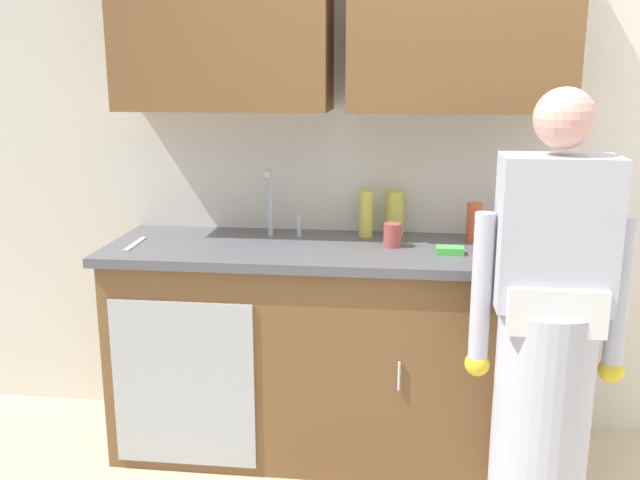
{
  "coord_description": "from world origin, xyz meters",
  "views": [
    {
      "loc": [
        -0.27,
        -2.21,
        1.67
      ],
      "look_at": [
        -0.6,
        0.55,
        1.0
      ],
      "focal_mm": 39.61,
      "sensor_mm": 36.0,
      "label": 1
    }
  ],
  "objects_px": {
    "sink": "(273,247)",
    "cup_by_sink": "(392,235)",
    "person_at_sink": "(545,358)",
    "knife_on_counter": "(135,244)",
    "bottle_dish_liquid": "(395,213)",
    "bottle_soap": "(474,222)",
    "sponge": "(450,250)",
    "bottle_cleaner_spray": "(366,213)",
    "bottle_water_tall": "(532,219)"
  },
  "relations": [
    {
      "from": "bottle_dish_liquid",
      "to": "bottle_cleaner_spray",
      "type": "xyz_separation_m",
      "value": [
        -0.13,
        -0.03,
        0.0
      ]
    },
    {
      "from": "person_at_sink",
      "to": "sponge",
      "type": "bearing_deg",
      "value": 124.6
    },
    {
      "from": "person_at_sink",
      "to": "knife_on_counter",
      "type": "bearing_deg",
      "value": 164.49
    },
    {
      "from": "bottle_cleaner_spray",
      "to": "bottle_water_tall",
      "type": "relative_size",
      "value": 0.97
    },
    {
      "from": "bottle_dish_liquid",
      "to": "bottle_cleaner_spray",
      "type": "height_order",
      "value": "bottle_cleaner_spray"
    },
    {
      "from": "sink",
      "to": "bottle_soap",
      "type": "xyz_separation_m",
      "value": [
        0.86,
        0.15,
        0.1
      ]
    },
    {
      "from": "person_at_sink",
      "to": "bottle_soap",
      "type": "xyz_separation_m",
      "value": [
        -0.2,
        0.7,
        0.33
      ]
    },
    {
      "from": "person_at_sink",
      "to": "knife_on_counter",
      "type": "distance_m",
      "value": 1.73
    },
    {
      "from": "bottle_water_tall",
      "to": "knife_on_counter",
      "type": "height_order",
      "value": "bottle_water_tall"
    },
    {
      "from": "cup_by_sink",
      "to": "bottle_soap",
      "type": "bearing_deg",
      "value": 22.55
    },
    {
      "from": "sink",
      "to": "cup_by_sink",
      "type": "relative_size",
      "value": 4.97
    },
    {
      "from": "bottle_soap",
      "to": "knife_on_counter",
      "type": "relative_size",
      "value": 0.71
    },
    {
      "from": "sink",
      "to": "bottle_cleaner_spray",
      "type": "height_order",
      "value": "sink"
    },
    {
      "from": "bottle_dish_liquid",
      "to": "knife_on_counter",
      "type": "bearing_deg",
      "value": -164.55
    },
    {
      "from": "bottle_dish_liquid",
      "to": "sink",
      "type": "bearing_deg",
      "value": -156.95
    },
    {
      "from": "bottle_cleaner_spray",
      "to": "knife_on_counter",
      "type": "height_order",
      "value": "bottle_cleaner_spray"
    },
    {
      "from": "bottle_soap",
      "to": "bottle_water_tall",
      "type": "bearing_deg",
      "value": -2.28
    },
    {
      "from": "knife_on_counter",
      "to": "sponge",
      "type": "bearing_deg",
      "value": -92.16
    },
    {
      "from": "bottle_water_tall",
      "to": "bottle_soap",
      "type": "height_order",
      "value": "bottle_water_tall"
    },
    {
      "from": "sink",
      "to": "bottle_water_tall",
      "type": "relative_size",
      "value": 2.31
    },
    {
      "from": "sink",
      "to": "bottle_dish_liquid",
      "type": "relative_size",
      "value": 2.46
    },
    {
      "from": "sink",
      "to": "sponge",
      "type": "height_order",
      "value": "sink"
    },
    {
      "from": "bottle_water_tall",
      "to": "knife_on_counter",
      "type": "xyz_separation_m",
      "value": [
        -1.69,
        -0.23,
        -0.11
      ]
    },
    {
      "from": "sink",
      "to": "bottle_water_tall",
      "type": "bearing_deg",
      "value": 7.39
    },
    {
      "from": "cup_by_sink",
      "to": "sponge",
      "type": "relative_size",
      "value": 0.91
    },
    {
      "from": "sink",
      "to": "cup_by_sink",
      "type": "xyz_separation_m",
      "value": [
        0.51,
        0.01,
        0.06
      ]
    },
    {
      "from": "bottle_soap",
      "to": "sink",
      "type": "bearing_deg",
      "value": -169.94
    },
    {
      "from": "cup_by_sink",
      "to": "bottle_cleaner_spray",
      "type": "bearing_deg",
      "value": 124.05
    },
    {
      "from": "person_at_sink",
      "to": "sink",
      "type": "bearing_deg",
      "value": 152.91
    },
    {
      "from": "sink",
      "to": "bottle_cleaner_spray",
      "type": "relative_size",
      "value": 2.37
    },
    {
      "from": "bottle_soap",
      "to": "knife_on_counter",
      "type": "distance_m",
      "value": 1.47
    },
    {
      "from": "bottle_soap",
      "to": "sponge",
      "type": "bearing_deg",
      "value": -115.59
    },
    {
      "from": "bottle_dish_liquid",
      "to": "bottle_soap",
      "type": "height_order",
      "value": "bottle_dish_liquid"
    },
    {
      "from": "bottle_cleaner_spray",
      "to": "knife_on_counter",
      "type": "xyz_separation_m",
      "value": [
        -0.98,
        -0.28,
        -0.1
      ]
    },
    {
      "from": "bottle_dish_liquid",
      "to": "sponge",
      "type": "height_order",
      "value": "bottle_dish_liquid"
    },
    {
      "from": "sponge",
      "to": "sink",
      "type": "bearing_deg",
      "value": 173.27
    },
    {
      "from": "person_at_sink",
      "to": "cup_by_sink",
      "type": "height_order",
      "value": "person_at_sink"
    },
    {
      "from": "sink",
      "to": "knife_on_counter",
      "type": "height_order",
      "value": "sink"
    },
    {
      "from": "person_at_sink",
      "to": "bottle_cleaner_spray",
      "type": "xyz_separation_m",
      "value": [
        -0.67,
        0.73,
        0.35
      ]
    },
    {
      "from": "sink",
      "to": "sponge",
      "type": "distance_m",
      "value": 0.75
    },
    {
      "from": "bottle_soap",
      "to": "cup_by_sink",
      "type": "distance_m",
      "value": 0.38
    },
    {
      "from": "bottle_dish_liquid",
      "to": "bottle_water_tall",
      "type": "height_order",
      "value": "bottle_water_tall"
    },
    {
      "from": "bottle_dish_liquid",
      "to": "bottle_cleaner_spray",
      "type": "distance_m",
      "value": 0.13
    },
    {
      "from": "sink",
      "to": "sponge",
      "type": "relative_size",
      "value": 4.55
    },
    {
      "from": "sink",
      "to": "bottle_cleaner_spray",
      "type": "bearing_deg",
      "value": 26.08
    },
    {
      "from": "sink",
      "to": "cup_by_sink",
      "type": "height_order",
      "value": "sink"
    },
    {
      "from": "bottle_cleaner_spray",
      "to": "cup_by_sink",
      "type": "bearing_deg",
      "value": -55.95
    },
    {
      "from": "bottle_cleaner_spray",
      "to": "knife_on_counter",
      "type": "bearing_deg",
      "value": -164.25
    },
    {
      "from": "person_at_sink",
      "to": "sponge",
      "type": "relative_size",
      "value": 14.73
    },
    {
      "from": "knife_on_counter",
      "to": "bottle_water_tall",
      "type": "bearing_deg",
      "value": -84.34
    }
  ]
}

